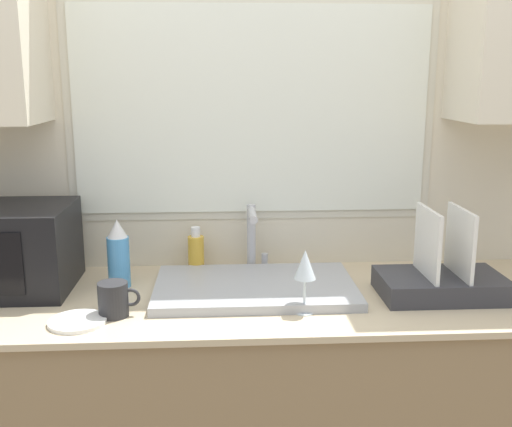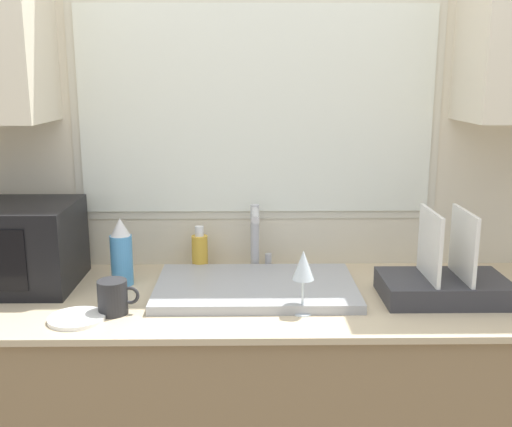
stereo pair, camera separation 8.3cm
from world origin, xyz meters
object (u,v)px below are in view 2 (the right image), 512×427
(soap_bottle, at_px, (200,251))
(mug_near_sink, at_px, (113,297))
(wine_glass, at_px, (303,267))
(faucet, at_px, (256,232))
(microwave, at_px, (14,245))
(dish_rack, at_px, (444,282))
(spray_bottle, at_px, (121,253))

(soap_bottle, distance_m, mug_near_sink, 0.47)
(mug_near_sink, relative_size, wine_glass, 0.63)
(faucet, xyz_separation_m, soap_bottle, (-0.21, 0.02, -0.08))
(microwave, distance_m, dish_rack, 1.43)
(mug_near_sink, bearing_deg, spray_bottle, 95.72)
(soap_bottle, xyz_separation_m, wine_glass, (0.34, -0.42, 0.07))
(mug_near_sink, bearing_deg, dish_rack, 6.05)
(microwave, bearing_deg, spray_bottle, 0.38)
(faucet, height_order, mug_near_sink, faucet)
(faucet, distance_m, spray_bottle, 0.48)
(spray_bottle, bearing_deg, wine_glass, -24.47)
(dish_rack, bearing_deg, faucet, 154.67)
(faucet, height_order, dish_rack, dish_rack)
(microwave, relative_size, soap_bottle, 2.47)
(faucet, xyz_separation_m, dish_rack, (0.60, -0.28, -0.09))
(faucet, bearing_deg, spray_bottle, -164.14)
(spray_bottle, xyz_separation_m, mug_near_sink, (0.03, -0.26, -0.06))
(mug_near_sink, bearing_deg, wine_glass, -0.95)
(faucet, height_order, soap_bottle, faucet)
(faucet, bearing_deg, wine_glass, -71.54)
(spray_bottle, bearing_deg, faucet, 15.86)
(dish_rack, height_order, soap_bottle, dish_rack)
(faucet, xyz_separation_m, spray_bottle, (-0.46, -0.13, -0.04))
(faucet, relative_size, soap_bottle, 1.47)
(dish_rack, distance_m, mug_near_sink, 1.04)
(dish_rack, distance_m, wine_glass, 0.49)
(soap_bottle, height_order, mug_near_sink, soap_bottle)
(spray_bottle, bearing_deg, soap_bottle, 30.56)
(faucet, relative_size, spray_bottle, 1.05)
(dish_rack, height_order, spray_bottle, dish_rack)
(soap_bottle, bearing_deg, mug_near_sink, -118.99)
(faucet, distance_m, dish_rack, 0.67)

